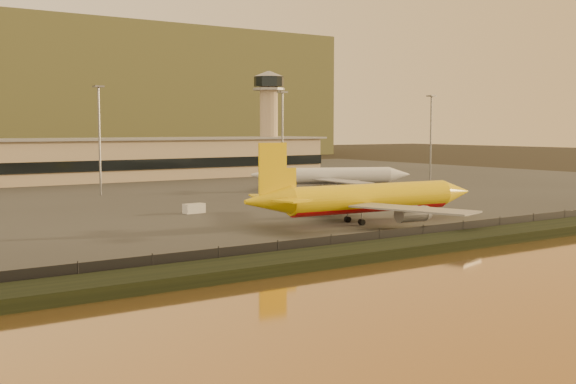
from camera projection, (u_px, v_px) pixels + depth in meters
The scene contains 11 objects.
ground at pixel (351, 233), 108.73m from camera, with size 900.00×900.00×0.00m, color black.
embankment at pixel (434, 243), 94.71m from camera, with size 320.00×7.00×1.40m, color black.
tarmac at pixel (118, 189), 186.77m from camera, with size 320.00×220.00×0.20m, color #2D2D2D.
perimeter_fence at pixel (413, 235), 97.94m from camera, with size 300.00×0.05×2.20m, color black.
terminal_building at pixel (28, 162), 203.14m from camera, with size 202.00×25.00×12.60m.
control_tower at pixel (269, 111), 253.86m from camera, with size 11.20×11.20×35.50m.
apron_light_masts at pixel (205, 128), 177.40m from camera, with size 152.20×12.20×25.40m.
dhl_cargo_jet at pixel (367, 199), 118.86m from camera, with size 44.92×43.86×13.41m.
white_narrowbody_jet at pixel (332, 176), 181.65m from camera, with size 38.75×36.65×11.78m.
gse_vehicle_yellow at pixel (323, 202), 143.31m from camera, with size 4.58×2.06×2.06m, color yellow.
gse_vehicle_white at pixel (194, 208), 132.49m from camera, with size 3.95×1.78×1.78m, color silver.
Camera 1 is at (-68.84, -83.45, 15.85)m, focal length 45.00 mm.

